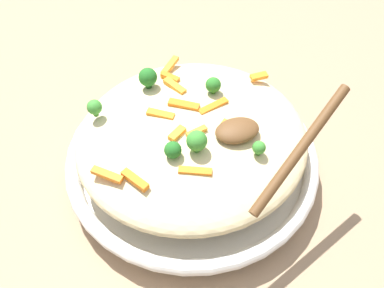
# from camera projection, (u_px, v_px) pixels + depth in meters

# --- Properties ---
(ground_plane) EXTENTS (2.40, 2.40, 0.00)m
(ground_plane) POSITION_uv_depth(u_px,v_px,m) (192.00, 171.00, 0.67)
(ground_plane) COLOR #9E7F60
(serving_bowl) EXTENTS (0.34, 0.34, 0.04)m
(serving_bowl) POSITION_uv_depth(u_px,v_px,m) (192.00, 161.00, 0.65)
(serving_bowl) COLOR white
(serving_bowl) RESTS_ON ground_plane
(pasta_mound) EXTENTS (0.30, 0.29, 0.06)m
(pasta_mound) POSITION_uv_depth(u_px,v_px,m) (192.00, 139.00, 0.62)
(pasta_mound) COLOR beige
(pasta_mound) RESTS_ON serving_bowl
(carrot_piece_0) EXTENTS (0.02, 0.04, 0.01)m
(carrot_piece_0) POSITION_uv_depth(u_px,v_px,m) (175.00, 86.00, 0.64)
(carrot_piece_0) COLOR orange
(carrot_piece_0) RESTS_ON pasta_mound
(carrot_piece_1) EXTENTS (0.04, 0.02, 0.01)m
(carrot_piece_1) POSITION_uv_depth(u_px,v_px,m) (213.00, 107.00, 0.61)
(carrot_piece_1) COLOR orange
(carrot_piece_1) RESTS_ON pasta_mound
(carrot_piece_2) EXTENTS (0.04, 0.03, 0.01)m
(carrot_piece_2) POSITION_uv_depth(u_px,v_px,m) (187.00, 104.00, 0.61)
(carrot_piece_2) COLOR orange
(carrot_piece_2) RESTS_ON pasta_mound
(carrot_piece_3) EXTENTS (0.03, 0.03, 0.01)m
(carrot_piece_3) POSITION_uv_depth(u_px,v_px,m) (170.00, 66.00, 0.67)
(carrot_piece_3) COLOR orange
(carrot_piece_3) RESTS_ON pasta_mound
(carrot_piece_4) EXTENTS (0.02, 0.01, 0.01)m
(carrot_piece_4) POSITION_uv_depth(u_px,v_px,m) (259.00, 76.00, 0.66)
(carrot_piece_4) COLOR orange
(carrot_piece_4) RESTS_ON pasta_mound
(carrot_piece_5) EXTENTS (0.03, 0.02, 0.01)m
(carrot_piece_5) POSITION_uv_depth(u_px,v_px,m) (177.00, 134.00, 0.58)
(carrot_piece_5) COLOR orange
(carrot_piece_5) RESTS_ON pasta_mound
(carrot_piece_6) EXTENTS (0.04, 0.03, 0.01)m
(carrot_piece_6) POSITION_uv_depth(u_px,v_px,m) (161.00, 114.00, 0.60)
(carrot_piece_6) COLOR orange
(carrot_piece_6) RESTS_ON pasta_mound
(carrot_piece_7) EXTENTS (0.03, 0.01, 0.01)m
(carrot_piece_7) POSITION_uv_depth(u_px,v_px,m) (194.00, 133.00, 0.58)
(carrot_piece_7) COLOR orange
(carrot_piece_7) RESTS_ON pasta_mound
(carrot_piece_8) EXTENTS (0.02, 0.03, 0.01)m
(carrot_piece_8) POSITION_uv_depth(u_px,v_px,m) (168.00, 78.00, 0.65)
(carrot_piece_8) COLOR orange
(carrot_piece_8) RESTS_ON pasta_mound
(carrot_piece_9) EXTENTS (0.03, 0.03, 0.01)m
(carrot_piece_9) POSITION_uv_depth(u_px,v_px,m) (232.00, 127.00, 0.59)
(carrot_piece_9) COLOR orange
(carrot_piece_9) RESTS_ON pasta_mound
(carrot_piece_10) EXTENTS (0.04, 0.03, 0.01)m
(carrot_piece_10) POSITION_uv_depth(u_px,v_px,m) (107.00, 175.00, 0.55)
(carrot_piece_10) COLOR orange
(carrot_piece_10) RESTS_ON pasta_mound
(carrot_piece_11) EXTENTS (0.03, 0.04, 0.01)m
(carrot_piece_11) POSITION_uv_depth(u_px,v_px,m) (135.00, 180.00, 0.54)
(carrot_piece_11) COLOR orange
(carrot_piece_11) RESTS_ON pasta_mound
(carrot_piece_12) EXTENTS (0.04, 0.02, 0.01)m
(carrot_piece_12) POSITION_uv_depth(u_px,v_px,m) (195.00, 171.00, 0.55)
(carrot_piece_12) COLOR orange
(carrot_piece_12) RESTS_ON pasta_mound
(broccoli_floret_0) EXTENTS (0.02, 0.02, 0.03)m
(broccoli_floret_0) POSITION_uv_depth(u_px,v_px,m) (213.00, 85.00, 0.62)
(broccoli_floret_0) COLOR #296820
(broccoli_floret_0) RESTS_ON pasta_mound
(broccoli_floret_1) EXTENTS (0.02, 0.02, 0.02)m
(broccoli_floret_1) POSITION_uv_depth(u_px,v_px,m) (173.00, 150.00, 0.56)
(broccoli_floret_1) COLOR #205B1C
(broccoli_floret_1) RESTS_ON pasta_mound
(broccoli_floret_2) EXTENTS (0.03, 0.03, 0.03)m
(broccoli_floret_2) POSITION_uv_depth(u_px,v_px,m) (148.00, 77.00, 0.63)
(broccoli_floret_2) COLOR #205B1C
(broccoli_floret_2) RESTS_ON pasta_mound
(broccoli_floret_3) EXTENTS (0.03, 0.03, 0.03)m
(broccoli_floret_3) POSITION_uv_depth(u_px,v_px,m) (197.00, 141.00, 0.56)
(broccoli_floret_3) COLOR #377928
(broccoli_floret_3) RESTS_ON pasta_mound
(broccoli_floret_4) EXTENTS (0.02, 0.02, 0.02)m
(broccoli_floret_4) POSITION_uv_depth(u_px,v_px,m) (259.00, 148.00, 0.56)
(broccoli_floret_4) COLOR #377928
(broccoli_floret_4) RESTS_ON pasta_mound
(broccoli_floret_5) EXTENTS (0.02, 0.02, 0.02)m
(broccoli_floret_5) POSITION_uv_depth(u_px,v_px,m) (94.00, 107.00, 0.60)
(broccoli_floret_5) COLOR #377928
(broccoli_floret_5) RESTS_ON pasta_mound
(serving_spoon) EXTENTS (0.15, 0.14, 0.08)m
(serving_spoon) POSITION_uv_depth(u_px,v_px,m) (260.00, 137.00, 0.56)
(serving_spoon) COLOR brown
(serving_spoon) RESTS_ON pasta_mound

